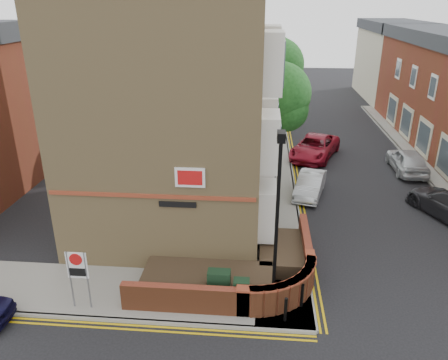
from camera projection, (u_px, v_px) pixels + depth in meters
ground at (224, 328)px, 14.42m from camera, size 120.00×120.00×0.00m
pavement_corner at (133, 293)px, 16.06m from camera, size 13.00×3.00×0.12m
pavement_main at (275, 162)px, 28.95m from camera, size 2.00×32.00×0.12m
kerb_side at (121, 320)px, 14.68m from camera, size 13.00×0.15×0.12m
kerb_main_near at (290, 162)px, 28.87m from camera, size 0.15×32.00×0.12m
kerb_main_far at (431, 184)px, 25.47m from camera, size 0.15×40.00×0.12m
yellow_lines_side at (119, 327)px, 14.48m from camera, size 13.00×0.28×0.01m
yellow_lines_main at (294, 163)px, 28.87m from camera, size 0.28×32.00×0.01m
corner_building at (177, 91)px, 19.62m from camera, size 8.95×10.40×13.60m
garden_wall at (230, 283)px, 16.72m from camera, size 6.80×6.00×1.20m
lamppost at (277, 223)px, 14.11m from camera, size 0.25×0.50×6.30m
utility_cabinet_large at (219, 286)px, 15.37m from camera, size 0.80×0.45×1.20m
utility_cabinet_small at (241, 293)px, 15.05m from camera, size 0.55×0.40×1.10m
bollard_near at (286, 310)px, 14.41m from camera, size 0.11×0.11×0.90m
bollard_far at (302, 295)px, 15.10m from camera, size 0.11×0.11×0.90m
zone_sign at (78, 270)px, 14.65m from camera, size 0.72×0.07×2.20m
far_terrace_cream at (390, 60)px, 46.64m from camera, size 5.40×12.40×8.00m
tree_near at (279, 98)px, 25.37m from camera, size 3.64×3.65×6.70m
tree_mid at (277, 69)px, 32.54m from camera, size 4.03×4.03×7.42m
tree_far at (274, 59)px, 40.01m from camera, size 3.81×3.81×7.00m
traffic_light_assembly at (279, 94)px, 36.15m from camera, size 0.20×0.16×4.20m
silver_car_near at (310, 185)px, 23.98m from camera, size 2.20×3.96×1.23m
red_car_main at (315, 147)px, 29.66m from camera, size 4.20×5.80×1.47m
silver_car_far at (407, 160)px, 27.21m from camera, size 1.78×4.36×1.48m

